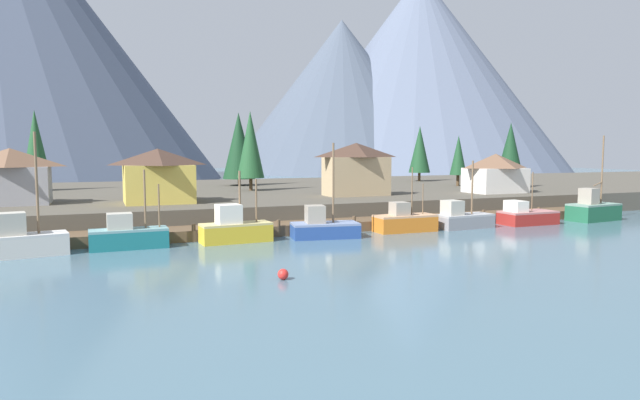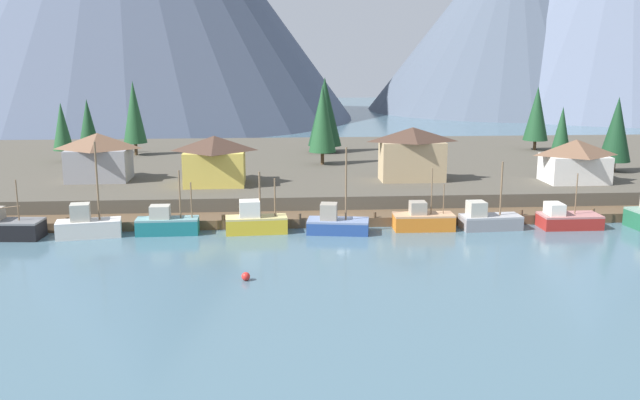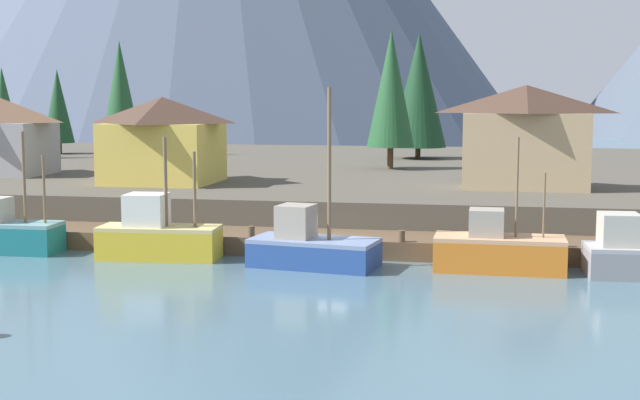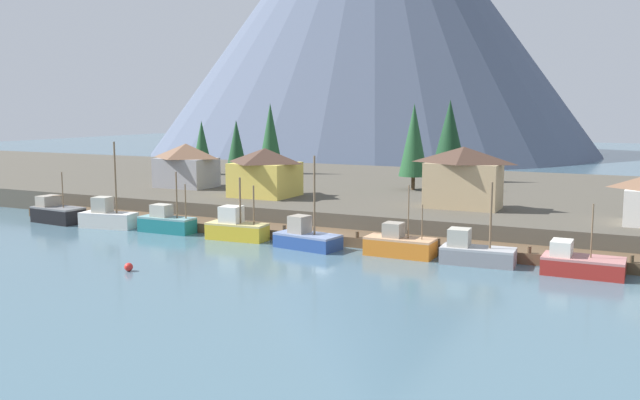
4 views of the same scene
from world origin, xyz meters
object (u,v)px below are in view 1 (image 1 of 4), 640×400
Objects in this scene: fishing_boat_white at (22,241)px; conifer_near_left at (420,149)px; fishing_boat_yellow at (235,228)px; fishing_boat_blue at (323,227)px; fishing_boat_orange at (404,221)px; conifer_far_left at (36,144)px; fishing_boat_teal at (128,236)px; house_grey at (11,176)px; conifer_mid_right at (458,155)px; fishing_boat_grey at (462,219)px; fishing_boat_red at (526,216)px; channel_buoy at (283,274)px; fishing_boat_green at (593,210)px; house_white at (495,173)px; house_yellow at (158,175)px; conifer_mid_left at (250,145)px; conifer_centre at (239,146)px; house_tan at (356,169)px; conifer_near_right at (510,151)px.

fishing_boat_white is 0.93× the size of conifer_near_left.
fishing_boat_blue is (8.36, -0.58, -0.25)m from fishing_boat_yellow.
conifer_far_left reaches higher than fishing_boat_orange.
conifer_far_left is (-10.26, 39.90, 8.12)m from fishing_boat_teal.
house_grey is 63.55m from conifer_mid_right.
fishing_boat_orange is at bearing -134.24° from conifer_mid_right.
fishing_boat_grey reaches higher than fishing_boat_red.
fishing_boat_teal is at bearing 118.78° from channel_buoy.
fishing_boat_green is (42.64, -0.57, 0.01)m from fishing_boat_yellow.
house_yellow reaches higher than house_white.
house_yellow is 0.65× the size of conifer_far_left.
fishing_boat_green is at bearing -91.26° from conifer_mid_right.
conifer_mid_right is (52.26, 26.27, 6.40)m from fishing_boat_teal.
fishing_boat_orange is at bearing -47.44° from conifer_far_left.
fishing_boat_green is at bearing -16.58° from house_grey.
house_white is at bearing 32.20° from fishing_boat_blue.
fishing_boat_grey is at bearing -116.69° from conifer_near_left.
fishing_boat_grey is 33.16m from house_yellow.
fishing_boat_white is 39.75m from conifer_mid_left.
fishing_boat_yellow is at bearing -64.31° from conifer_far_left.
conifer_centre is (1.32, 12.40, -0.05)m from conifer_mid_left.
fishing_boat_blue is 1.08× the size of house_tan.
fishing_boat_teal is 32.37m from house_tan.
fishing_boat_white reaches higher than house_white.
conifer_centre is (19.49, 40.91, 7.94)m from fishing_boat_teal.
conifer_far_left is (-19.29, 40.09, 7.97)m from fishing_boat_yellow.
fishing_boat_white is 0.80× the size of conifer_centre.
fishing_boat_red is at bearing 171.44° from fishing_boat_green.
house_grey reaches higher than fishing_boat_red.
fishing_boat_white reaches higher than house_yellow.
house_grey reaches higher than house_yellow.
fishing_boat_green is 1.29× the size of house_white.
house_tan is at bearing 13.72° from fishing_boat_white.
fishing_boat_teal is at bearing -142.90° from conifer_near_left.
fishing_boat_red is 9.69m from fishing_boat_green.
conifer_near_left is 21.82m from conifer_near_right.
fishing_boat_green is at bearing -52.32° from conifer_centre.
fishing_boat_yellow is at bearing 88.15° from channel_buoy.
fishing_boat_teal is 0.57× the size of conifer_far_left.
conifer_far_left is (0.43, 22.10, 3.66)m from house_grey.
conifer_near_right is (23.35, 19.73, 7.20)m from fishing_boat_grey.
fishing_boat_red is 0.84× the size of house_yellow.
fishing_boat_teal is at bearing -152.31° from house_tan.
fishing_boat_red is at bearing -1.53° from fishing_boat_teal.
channel_buoy is (-17.99, -15.37, -0.68)m from fishing_boat_orange.
fishing_boat_grey is 0.69× the size of conifer_near_left.
fishing_boat_orange is at bearing 40.50° from channel_buoy.
conifer_far_left is (-43.71, 40.26, 8.18)m from fishing_boat_grey.
fishing_boat_teal is 26.52m from fishing_boat_orange.
conifer_near_right is 43.08m from conifer_centre.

